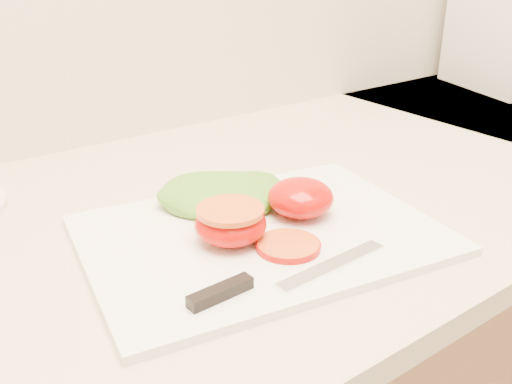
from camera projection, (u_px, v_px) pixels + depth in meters
counter at (381, 372)px, 1.12m from camera, size 3.92×0.65×0.93m
cutting_board at (261, 235)px, 0.65m from camera, size 0.44×0.35×0.01m
tomato_half_dome at (301, 197)px, 0.68m from camera, size 0.08×0.08×0.04m
tomato_half_cut at (231, 223)px, 0.62m from camera, size 0.08×0.08×0.04m
tomato_slice_0 at (288, 245)px, 0.61m from camera, size 0.07×0.07×0.01m
lettuce_leaf_0 at (219, 196)px, 0.71m from camera, size 0.18×0.17×0.03m
lettuce_leaf_1 at (253, 189)px, 0.73m from camera, size 0.12×0.11×0.02m
knife at (267, 281)px, 0.55m from camera, size 0.23×0.04×0.01m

